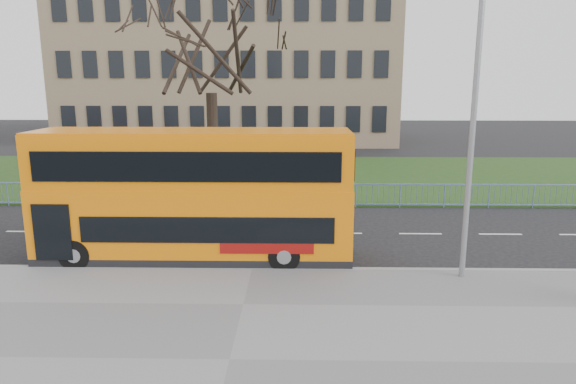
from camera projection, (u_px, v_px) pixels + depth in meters
name	position (u px, v px, depth m)	size (l,w,h in m)	color
ground	(256.00, 255.00, 17.01)	(120.00, 120.00, 0.00)	black
pavement	(230.00, 362.00, 10.40)	(80.00, 10.50, 0.12)	slate
kerb	(252.00, 269.00, 15.48)	(80.00, 0.20, 0.14)	gray
grass_verge	(275.00, 176.00, 30.97)	(80.00, 15.40, 0.08)	#1B3413
guard_railing	(268.00, 195.00, 23.34)	(40.00, 0.12, 1.10)	#6580B5
bare_tree	(211.00, 73.00, 25.56)	(8.30, 8.30, 11.85)	black
civic_building	(233.00, 67.00, 49.82)	(30.00, 15.00, 14.00)	#887256
yellow_bus	(195.00, 193.00, 16.13)	(9.81, 2.37, 4.11)	orange
street_lamp	(469.00, 121.00, 13.89)	(1.72, 0.36, 8.11)	gray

